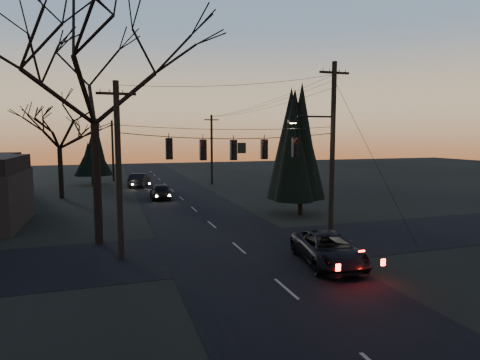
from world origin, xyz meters
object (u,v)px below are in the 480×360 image
object	(u,v)px
evergreen_right	(301,150)
suv_near	(328,249)
bare_tree_left	(93,74)
sedan_oncoming_b	(139,180)
utility_pole_left	(122,259)
utility_pole_right	(330,240)
utility_pole_far_r	(212,184)
utility_pole_far_l	(114,181)
sedan_oncoming_a	(160,191)

from	to	relation	value
evergreen_right	suv_near	size ratio (longest dim) A/B	1.68
evergreen_right	suv_near	distance (m)	12.49
bare_tree_left	sedan_oncoming_b	bearing A→B (deg)	81.13
utility_pole_left	bare_tree_left	world-z (taller)	bare_tree_left
sedan_oncoming_b	evergreen_right	bearing A→B (deg)	130.78
utility_pole_right	utility_pole_far_r	world-z (taller)	utility_pole_right
bare_tree_left	utility_pole_right	bearing A→B (deg)	-14.42
bare_tree_left	suv_near	world-z (taller)	bare_tree_left
utility_pole_far_r	evergreen_right	bearing A→B (deg)	-85.40
utility_pole_left	sedan_oncoming_b	bearing A→B (deg)	84.32
suv_near	evergreen_right	bearing A→B (deg)	78.60
utility_pole_far_l	sedan_oncoming_b	xyz separation A→B (m)	(2.80, -7.83, 0.80)
utility_pole_far_r	utility_pole_far_l	size ratio (longest dim) A/B	1.06
suv_near	utility_pole_left	bearing A→B (deg)	165.93
utility_pole_far_r	sedan_oncoming_a	world-z (taller)	utility_pole_far_r
evergreen_right	utility_pole_far_l	bearing A→B (deg)	114.58
utility_pole_far_l	utility_pole_far_r	bearing A→B (deg)	-34.82
utility_pole_left	utility_pole_far_l	world-z (taller)	utility_pole_left
utility_pole_left	evergreen_right	xyz separation A→B (m)	(13.17, 7.20, 4.90)
utility_pole_right	evergreen_right	xyz separation A→B (m)	(1.67, 7.20, 4.90)
utility_pole_right	utility_pole_far_r	bearing A→B (deg)	90.00
bare_tree_left	evergreen_right	world-z (taller)	bare_tree_left
utility_pole_far_r	sedan_oncoming_a	size ratio (longest dim) A/B	1.95
bare_tree_left	utility_pole_far_l	bearing A→B (deg)	88.10
suv_near	sedan_oncoming_a	bearing A→B (deg)	111.58
utility_pole_far_l	suv_near	bearing A→B (deg)	-77.11
utility_pole_right	sedan_oncoming_b	world-z (taller)	utility_pole_right
suv_near	sedan_oncoming_a	size ratio (longest dim) A/B	1.18
utility_pole_far_l	sedan_oncoming_b	size ratio (longest dim) A/B	1.64
sedan_oncoming_a	utility_pole_right	bearing A→B (deg)	113.83
evergreen_right	bare_tree_left	bearing A→B (deg)	-164.45
utility_pole_far_r	utility_pole_far_l	distance (m)	14.01
utility_pole_left	utility_pole_far_r	distance (m)	30.27
utility_pole_right	utility_pole_left	bearing A→B (deg)	180.00
utility_pole_right	sedan_oncoming_a	xyz separation A→B (m)	(-7.44, 18.39, 0.74)
bare_tree_left	sedan_oncoming_b	size ratio (longest dim) A/B	2.70
bare_tree_left	evergreen_right	size ratio (longest dim) A/B	1.53
sedan_oncoming_a	bare_tree_left	bearing A→B (deg)	73.04
evergreen_right	sedan_oncoming_a	size ratio (longest dim) A/B	1.98
utility_pole_left	evergreen_right	world-z (taller)	evergreen_right
sedan_oncoming_a	sedan_oncoming_b	size ratio (longest dim) A/B	0.89
utility_pole_far_l	bare_tree_left	xyz separation A→B (m)	(-1.09, -32.76, 9.22)
utility_pole_left	utility_pole_right	bearing A→B (deg)	0.00
utility_pole_left	utility_pole_far_r	xyz separation A→B (m)	(11.50, 28.00, 0.00)
suv_near	sedan_oncoming_b	bearing A→B (deg)	109.93
utility_pole_far_r	bare_tree_left	xyz separation A→B (m)	(-12.59, -24.76, 9.22)
utility_pole_right	suv_near	xyz separation A→B (m)	(-2.38, -3.84, 0.71)
bare_tree_left	sedan_oncoming_a	world-z (taller)	bare_tree_left
utility_pole_left	sedan_oncoming_a	xyz separation A→B (m)	(4.06, 18.39, 0.74)
utility_pole_right	sedan_oncoming_a	distance (m)	19.85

